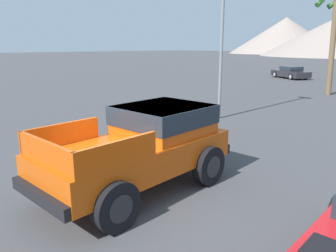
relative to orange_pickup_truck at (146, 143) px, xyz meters
The scene contains 4 objects.
ground_plane 1.25m from the orange_pickup_truck, 80.10° to the right, with size 320.00×320.00×0.00m, color #424244.
orange_pickup_truck is the anchor object (origin of this frame).
parked_car_dark 29.89m from the orange_pickup_truck, 110.99° to the left, with size 4.73×3.57×1.22m.
street_lamp_post 9.07m from the orange_pickup_truck, 116.34° to the left, with size 0.90×0.24×8.42m.
Camera 1 is at (5.69, -4.05, 3.33)m, focal length 35.00 mm.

